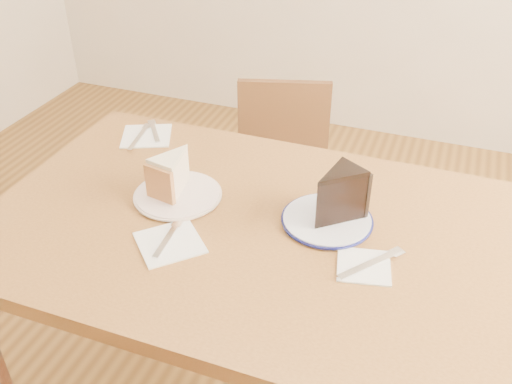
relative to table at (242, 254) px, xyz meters
The scene contains 13 objects.
table is the anchor object (origin of this frame).
chair_far 0.69m from the table, 99.42° to the left, with size 0.48×0.48×0.78m.
plate_cream 0.21m from the table, 168.48° to the left, with size 0.21×0.21×0.01m, color silver.
plate_navy 0.23m from the table, 19.38° to the left, with size 0.20×0.20×0.01m, color white.
carrot_cake 0.26m from the table, 163.92° to the left, with size 0.08×0.11×0.09m, color #F3E2C8, non-canonical shape.
chocolate_cake 0.27m from the table, 18.41° to the left, with size 0.08×0.12×0.11m, color black, non-canonical shape.
napkin_cream 0.20m from the table, 131.86° to the right, with size 0.13×0.13×0.00m, color white.
napkin_navy 0.32m from the table, 10.89° to the right, with size 0.11×0.11×0.00m, color white.
napkin_spare 0.51m from the table, 145.26° to the left, with size 0.14×0.14×0.00m, color white.
fork_cream 0.21m from the table, 135.81° to the right, with size 0.01×0.14×0.00m, color silver.
knife_navy 0.33m from the table, ahead, with size 0.02×0.17×0.00m, color silver.
fork_spare 0.52m from the table, 141.97° to the left, with size 0.01×0.14×0.00m, color silver.
knife_spare 0.51m from the table, 147.84° to the left, with size 0.01×0.16×0.00m, color silver.
Camera 1 is at (0.41, -0.99, 1.55)m, focal length 40.00 mm.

